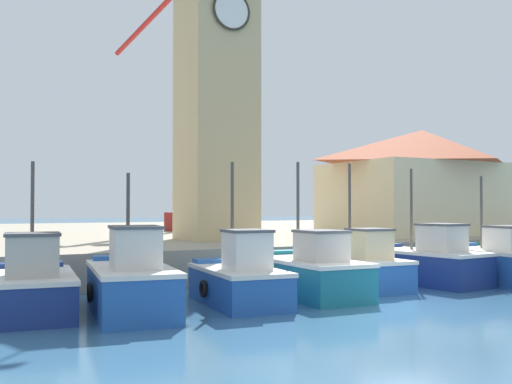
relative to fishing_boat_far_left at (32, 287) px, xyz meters
name	(u,v)px	position (x,y,z in m)	size (l,w,h in m)	color
ground_plane	(406,307)	(9.62, -3.70, -0.74)	(300.00, 300.00, 0.00)	#386689
quay_wharf	(133,239)	(9.62, 23.20, -0.07)	(120.00, 40.00, 1.33)	#9E937F
fishing_boat_far_left	(32,287)	(0.00, 0.00, 0.00)	(2.67, 4.63, 4.13)	navy
fishing_boat_left_outer	(131,283)	(2.38, -1.02, 0.08)	(2.66, 5.00, 3.83)	#2356A8
fishing_boat_left_inner	(239,280)	(5.61, -1.04, 0.00)	(2.33, 4.34, 4.24)	#2356A8
fishing_boat_mid_left	(308,273)	(8.30, -0.64, 0.02)	(2.26, 4.92, 4.37)	#196B7F
fishing_boat_center	(359,268)	(10.89, 0.09, -0.01)	(2.23, 4.25, 4.45)	#2356A8
fishing_boat_mid_right	(425,263)	(13.91, -0.03, 0.05)	(2.60, 4.98, 4.34)	navy
fishing_boat_right_inner	(494,262)	(16.57, -0.90, 0.03)	(2.66, 4.98, 4.09)	#2356A8
clock_tower	(216,70)	(9.42, 9.04, 8.64)	(3.67, 3.67, 16.84)	tan
warehouse_right	(422,181)	(22.38, 8.97, 3.65)	(10.72, 7.37, 5.99)	beige
port_crane_near	(181,135)	(11.78, 19.87, 6.87)	(3.17, 11.07, 16.35)	maroon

